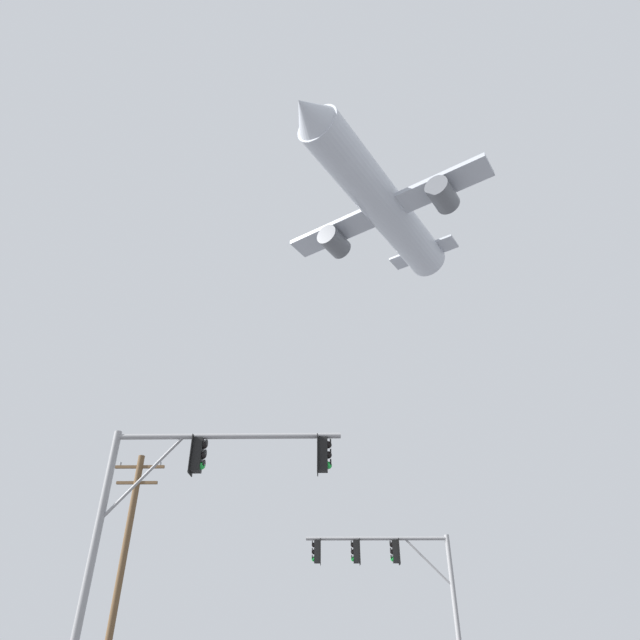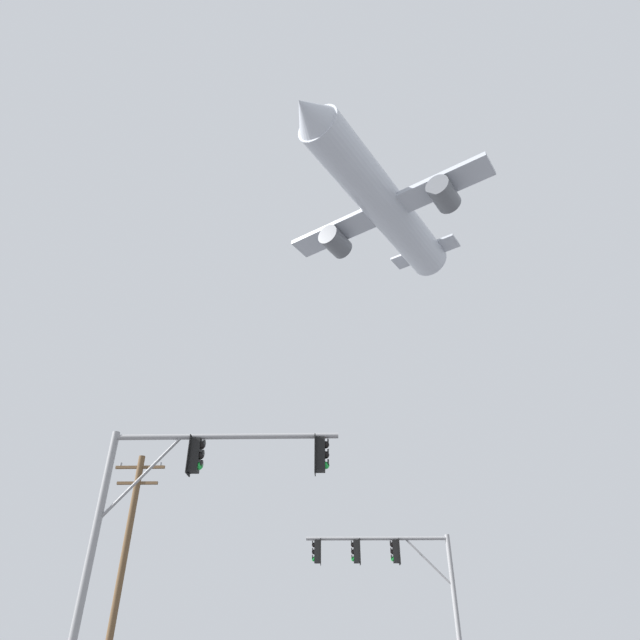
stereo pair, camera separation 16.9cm
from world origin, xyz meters
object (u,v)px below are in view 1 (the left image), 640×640
(signal_pole_far, at_px, (391,567))
(utility_pole, at_px, (124,556))
(airplane, at_px, (381,203))
(signal_pole_near, at_px, (185,493))

(signal_pole_far, relative_size, utility_pole, 0.70)
(signal_pole_far, bearing_deg, utility_pole, -173.71)
(utility_pole, height_order, airplane, airplane)
(signal_pole_near, relative_size, signal_pole_far, 1.07)
(signal_pole_far, xyz_separation_m, airplane, (2.59, 12.63, 33.22))
(signal_pole_near, distance_m, utility_pole, 10.50)
(airplane, bearing_deg, signal_pole_far, -101.58)
(utility_pole, relative_size, airplane, 0.37)
(airplane, bearing_deg, signal_pole_near, -111.05)
(signal_pole_far, bearing_deg, signal_pole_near, -120.94)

